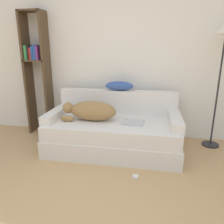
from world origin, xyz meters
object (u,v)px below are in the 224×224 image
(bookshelf, at_px, (37,68))
(power_adapter, at_px, (135,177))
(couch, at_px, (113,135))
(laptop, at_px, (133,122))
(throw_pillow, at_px, (119,86))
(dog, at_px, (91,111))

(bookshelf, relative_size, power_adapter, 30.87)
(couch, distance_m, laptop, 0.36)
(throw_pillow, relative_size, power_adapter, 6.67)
(laptop, bearing_deg, throw_pillow, 126.33)
(couch, bearing_deg, bookshelf, 160.03)
(dog, distance_m, throw_pillow, 0.60)
(couch, distance_m, dog, 0.47)
(bookshelf, bearing_deg, throw_pillow, -4.55)
(power_adapter, bearing_deg, throw_pillow, 108.54)
(laptop, distance_m, bookshelf, 1.81)
(dog, bearing_deg, throw_pillow, 51.99)
(throw_pillow, height_order, power_adapter, throw_pillow)
(throw_pillow, distance_m, power_adapter, 1.37)
(dog, xyz_separation_m, bookshelf, (-1.03, 0.53, 0.51))
(dog, relative_size, power_adapter, 11.93)
(dog, relative_size, throw_pillow, 1.79)
(couch, bearing_deg, dog, -171.68)
(couch, xyz_separation_m, dog, (-0.31, -0.04, 0.36))
(laptop, distance_m, throw_pillow, 0.64)
(laptop, xyz_separation_m, power_adapter, (0.09, -0.59, -0.43))
(couch, height_order, dog, dog)
(couch, xyz_separation_m, power_adapter, (0.37, -0.65, -0.20))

